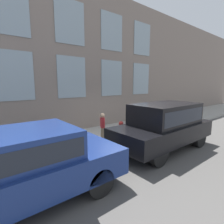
{
  "coord_description": "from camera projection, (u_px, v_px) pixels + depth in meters",
  "views": [
    {
      "loc": [
        -5.3,
        5.44,
        2.66
      ],
      "look_at": [
        0.55,
        0.71,
        1.45
      ],
      "focal_mm": 28.0,
      "sensor_mm": 36.0,
      "label": 1
    }
  ],
  "objects": [
    {
      "name": "ground_plane",
      "position": [
        132.0,
        144.0,
        7.87
      ],
      "size": [
        80.0,
        80.0,
        0.0
      ],
      "primitive_type": "plane",
      "color": "#514F4C"
    },
    {
      "name": "sidewalk",
      "position": [
        111.0,
        134.0,
        9.04
      ],
      "size": [
        3.07,
        60.0,
        0.18
      ],
      "color": "#9E9B93",
      "rests_on": "ground_plane"
    },
    {
      "name": "person",
      "position": [
        103.0,
        124.0,
        7.54
      ],
      "size": [
        0.3,
        0.2,
        1.24
      ],
      "rotation": [
        0.0,
        0.0,
        0.38
      ],
      "color": "#998466",
      "rests_on": "sidewalk"
    },
    {
      "name": "building_facade",
      "position": [
        92.0,
        61.0,
        9.72
      ],
      "size": [
        0.33,
        40.0,
        7.79
      ],
      "color": "gray",
      "rests_on": "ground_plane"
    },
    {
      "name": "parked_truck_black_near",
      "position": [
        164.0,
        123.0,
        7.12
      ],
      "size": [
        1.94,
        4.56,
        1.88
      ],
      "color": "black",
      "rests_on": "ground_plane"
    },
    {
      "name": "parked_car_navy_far",
      "position": [
        26.0,
        163.0,
        3.88
      ],
      "size": [
        1.99,
        4.42,
        1.67
      ],
      "color": "black",
      "rests_on": "ground_plane"
    },
    {
      "name": "fire_hydrant",
      "position": [
        121.0,
        130.0,
        7.92
      ],
      "size": [
        0.27,
        0.4,
        0.82
      ],
      "color": "red",
      "rests_on": "sidewalk"
    }
  ]
}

